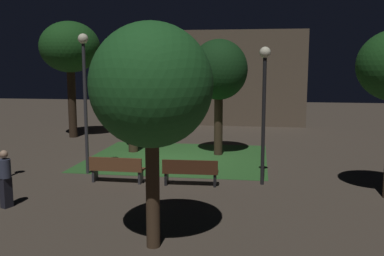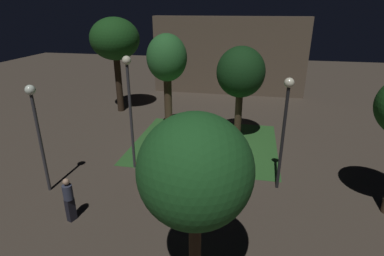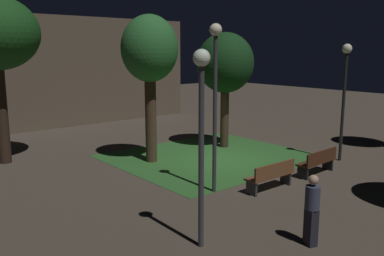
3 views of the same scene
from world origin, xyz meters
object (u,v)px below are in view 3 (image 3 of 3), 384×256
(lamp_post_path_center, at_px, (345,82))
(tree_tall_center, at_px, (150,52))
(lamp_post_near_wall, at_px, (215,81))
(lamp_post_plaza_east, at_px, (201,115))
(bench_lawn_edge, at_px, (271,175))
(pedestrian, at_px, (312,209))
(tree_left_canopy, at_px, (225,64))
(bench_by_lamp, at_px, (318,161))

(lamp_post_path_center, bearing_deg, tree_tall_center, 141.32)
(lamp_post_near_wall, bearing_deg, lamp_post_plaza_east, -137.53)
(bench_lawn_edge, height_order, lamp_post_near_wall, lamp_post_near_wall)
(pedestrian, bearing_deg, lamp_post_plaza_east, 141.44)
(bench_lawn_edge, height_order, pedestrian, pedestrian)
(tree_left_canopy, height_order, pedestrian, tree_left_canopy)
(tree_tall_center, bearing_deg, lamp_post_plaza_east, -115.76)
(bench_lawn_edge, xyz_separation_m, pedestrian, (-2.20, -2.90, 0.37))
(tree_tall_center, height_order, pedestrian, tree_tall_center)
(lamp_post_plaza_east, bearing_deg, lamp_post_path_center, 12.23)
(lamp_post_plaza_east, bearing_deg, pedestrian, -38.56)
(tree_left_canopy, xyz_separation_m, lamp_post_near_wall, (-4.37, -4.05, -0.31))
(bench_lawn_edge, distance_m, lamp_post_plaza_east, 4.96)
(lamp_post_path_center, relative_size, pedestrian, 2.78)
(bench_by_lamp, height_order, lamp_post_path_center, lamp_post_path_center)
(lamp_post_plaza_east, distance_m, pedestrian, 3.18)
(lamp_post_path_center, relative_size, lamp_post_near_wall, 0.90)
(lamp_post_plaza_east, bearing_deg, lamp_post_near_wall, 42.47)
(bench_lawn_edge, xyz_separation_m, tree_left_canopy, (2.92, 5.07, 3.17))
(tree_left_canopy, bearing_deg, lamp_post_plaza_east, -137.31)
(bench_by_lamp, bearing_deg, tree_left_canopy, 85.04)
(lamp_post_plaza_east, height_order, pedestrian, lamp_post_plaza_east)
(bench_by_lamp, xyz_separation_m, tree_tall_center, (-3.42, 5.12, 3.68))
(tree_tall_center, distance_m, lamp_post_near_wall, 4.21)
(tree_left_canopy, bearing_deg, lamp_post_path_center, -67.57)
(lamp_post_path_center, bearing_deg, bench_lawn_edge, -173.71)
(tree_left_canopy, distance_m, pedestrian, 9.88)
(lamp_post_path_center, relative_size, lamp_post_plaza_east, 1.05)
(bench_lawn_edge, distance_m, lamp_post_near_wall, 3.37)
(lamp_post_near_wall, bearing_deg, bench_lawn_edge, -35.27)
(lamp_post_plaza_east, relative_size, pedestrian, 2.65)
(lamp_post_path_center, xyz_separation_m, pedestrian, (-6.99, -3.43, -2.20))
(bench_by_lamp, xyz_separation_m, lamp_post_near_wall, (-3.93, 1.02, 2.86))
(bench_by_lamp, height_order, tree_tall_center, tree_tall_center)
(tree_left_canopy, distance_m, tree_tall_center, 3.90)
(bench_by_lamp, relative_size, tree_left_canopy, 0.36)
(tree_tall_center, distance_m, lamp_post_path_center, 7.43)
(bench_by_lamp, xyz_separation_m, pedestrian, (-4.68, -2.90, 0.37))
(tree_tall_center, bearing_deg, bench_by_lamp, -56.24)
(lamp_post_near_wall, relative_size, pedestrian, 3.10)
(bench_by_lamp, bearing_deg, lamp_post_near_wall, 165.44)
(lamp_post_plaza_east, bearing_deg, bench_by_lamp, 12.00)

